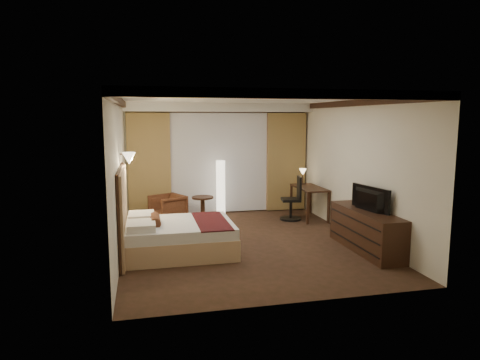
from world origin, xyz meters
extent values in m
cube|color=#312213|center=(0.00, 0.00, 0.00)|extent=(4.50, 5.50, 0.01)
cube|color=white|center=(0.00, 0.00, 2.70)|extent=(4.50, 5.50, 0.01)
cube|color=white|center=(0.00, 2.75, 1.35)|extent=(4.50, 0.02, 2.70)
cube|color=white|center=(-2.25, 0.00, 1.35)|extent=(0.02, 5.50, 2.70)
cube|color=white|center=(2.25, 0.00, 1.35)|extent=(0.02, 5.50, 2.70)
cube|color=white|center=(0.00, 2.50, 2.60)|extent=(4.50, 0.50, 0.20)
cube|color=silver|center=(0.00, 2.67, 1.25)|extent=(2.48, 0.04, 2.45)
cube|color=tan|center=(-1.70, 2.61, 1.25)|extent=(1.00, 0.14, 2.45)
cube|color=tan|center=(1.70, 2.61, 1.25)|extent=(1.00, 0.14, 2.45)
imported|color=#452714|center=(-1.33, 1.98, 0.35)|extent=(0.86, 0.88, 0.69)
imported|color=black|center=(1.97, -0.94, 1.01)|extent=(0.72, 1.05, 0.13)
camera|label=1|loc=(-1.84, -7.66, 2.35)|focal=32.00mm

